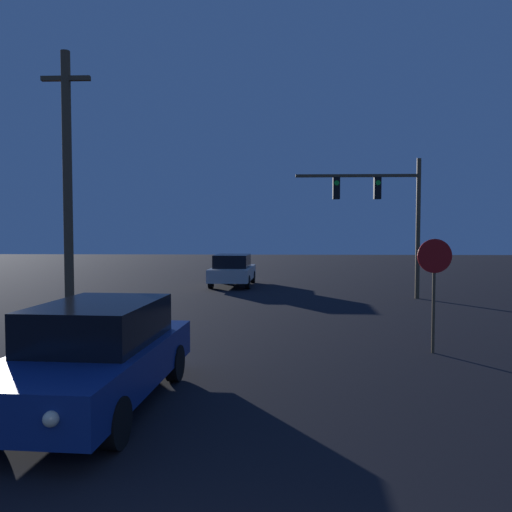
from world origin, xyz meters
TOP-DOWN VIEW (x-y plane):
  - car_near at (-2.27, 6.14)m, footprint 2.23×4.85m
  - car_far at (-1.61, 23.85)m, footprint 2.16×4.83m
  - traffic_signal_mast at (5.06, 19.20)m, footprint 5.12×0.30m
  - stop_sign at (4.11, 9.78)m, footprint 0.77×0.07m
  - utility_pole at (-5.81, 13.58)m, footprint 1.50×0.28m

SIDE VIEW (x-z plane):
  - car_near at x=-2.27m, z-range 0.02..1.63m
  - car_far at x=-1.61m, z-range 0.02..1.63m
  - stop_sign at x=4.11m, z-range 0.53..3.11m
  - traffic_signal_mast at x=5.06m, z-range 0.99..6.74m
  - utility_pole at x=-5.81m, z-range 0.14..8.35m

